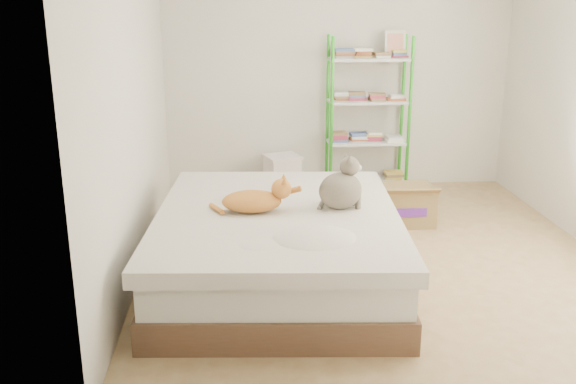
{
  "coord_description": "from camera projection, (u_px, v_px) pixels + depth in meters",
  "views": [
    {
      "loc": [
        -1.1,
        -4.95,
        2.1
      ],
      "look_at": [
        -0.73,
        -0.16,
        0.62
      ],
      "focal_mm": 40.0,
      "sensor_mm": 36.0,
      "label": 1
    }
  ],
  "objects": [
    {
      "name": "shelf_unit",
      "position": [
        368.0,
        115.0,
        6.98
      ],
      "size": [
        0.88,
        0.36,
        1.74
      ],
      "color": "green",
      "rests_on": "ground"
    },
    {
      "name": "orange_cat",
      "position": [
        252.0,
        199.0,
        4.7
      ],
      "size": [
        0.52,
        0.28,
        0.21
      ],
      "primitive_type": null,
      "rotation": [
        0.0,
        0.0,
        -0.01
      ],
      "color": "orange",
      "rests_on": "bed"
    },
    {
      "name": "room",
      "position": [
        379.0,
        101.0,
        5.03
      ],
      "size": [
        3.81,
        4.21,
        2.61
      ],
      "color": "tan",
      "rests_on": "ground"
    },
    {
      "name": "white_bin",
      "position": [
        282.0,
        174.0,
        7.07
      ],
      "size": [
        0.45,
        0.42,
        0.42
      ],
      "rotation": [
        0.0,
        0.0,
        0.35
      ],
      "color": "silver",
      "rests_on": "ground"
    },
    {
      "name": "bed",
      "position": [
        278.0,
        247.0,
        4.83
      ],
      "size": [
        1.93,
        2.34,
        0.57
      ],
      "rotation": [
        0.0,
        0.0,
        -0.07
      ],
      "color": "brown",
      "rests_on": "ground"
    },
    {
      "name": "grey_cat",
      "position": [
        341.0,
        183.0,
        4.75
      ],
      "size": [
        0.4,
        0.36,
        0.4
      ],
      "primitive_type": null,
      "rotation": [
        0.0,
        0.0,
        1.77
      ],
      "color": "gray",
      "rests_on": "bed"
    },
    {
      "name": "cardboard_box",
      "position": [
        405.0,
        205.0,
        6.12
      ],
      "size": [
        0.52,
        0.5,
        0.42
      ],
      "rotation": [
        0.0,
        0.0,
        -0.01
      ],
      "color": "olive",
      "rests_on": "ground"
    }
  ]
}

